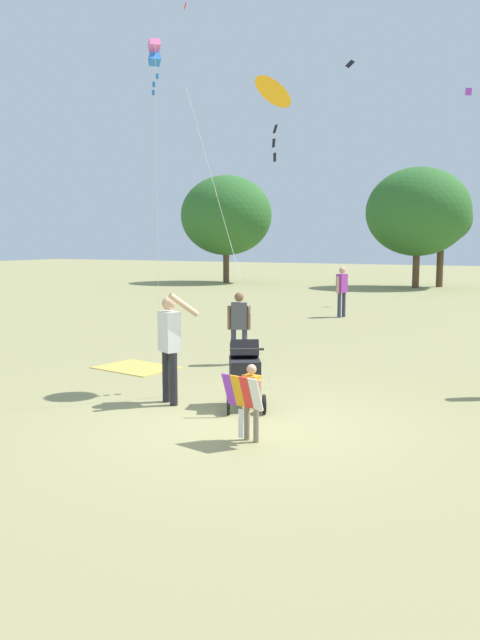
{
  "coord_description": "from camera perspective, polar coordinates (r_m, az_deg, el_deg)",
  "views": [
    {
      "loc": [
        3.92,
        -7.62,
        2.48
      ],
      "look_at": [
        -0.56,
        0.9,
        1.3
      ],
      "focal_mm": 36.22,
      "sensor_mm": 36.0,
      "label": 1
    }
  ],
  "objects": [
    {
      "name": "person_adult_flyer",
      "position": [
        9.85,
        -6.23,
        -1.72
      ],
      "size": [
        0.66,
        0.47,
        1.73
      ],
      "color": "#232328",
      "rests_on": "ground"
    },
    {
      "name": "picnic_blanket",
      "position": [
        12.86,
        -9.11,
        -4.18
      ],
      "size": [
        1.64,
        1.33,
        0.02
      ],
      "primitive_type": "cube",
      "rotation": [
        0.0,
        0.0,
        -0.16
      ],
      "color": "gold",
      "rests_on": "ground"
    },
    {
      "name": "child_with_butterfly_kite",
      "position": [
        8.01,
        0.87,
        -6.71
      ],
      "size": [
        0.57,
        0.39,
        0.97
      ],
      "color": "#7F705B",
      "rests_on": "ground"
    },
    {
      "name": "stroller",
      "position": [
        9.66,
        0.41,
        -4.2
      ],
      "size": [
        0.86,
        1.08,
        1.03
      ],
      "color": "black",
      "rests_on": "ground"
    },
    {
      "name": "ground_plane",
      "position": [
        8.92,
        0.49,
        -9.16
      ],
      "size": [
        120.0,
        120.0,
        0.0
      ],
      "primitive_type": "plane",
      "color": "#938E5B"
    },
    {
      "name": "kite_adult_black",
      "position": [
        11.02,
        2.93,
        19.3
      ],
      "size": [
        1.13,
        2.01,
        5.12
      ],
      "color": "#F4A319",
      "rests_on": "ground"
    },
    {
      "name": "person_red_shirt",
      "position": [
        12.94,
        -0.08,
        -0.19
      ],
      "size": [
        0.43,
        0.31,
        1.46
      ],
      "color": "#33384C",
      "rests_on": "ground"
    },
    {
      "name": "person_kid_running",
      "position": [
        21.27,
        8.99,
        2.84
      ],
      "size": [
        0.31,
        0.51,
        1.64
      ],
      "color": "#33384C",
      "rests_on": "ground"
    },
    {
      "name": "kite_orange_delta",
      "position": [
        19.01,
        -7.56,
        22.24
      ],
      "size": [
        1.11,
        1.45,
        7.9
      ],
      "color": "pink",
      "rests_on": "ground"
    }
  ]
}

